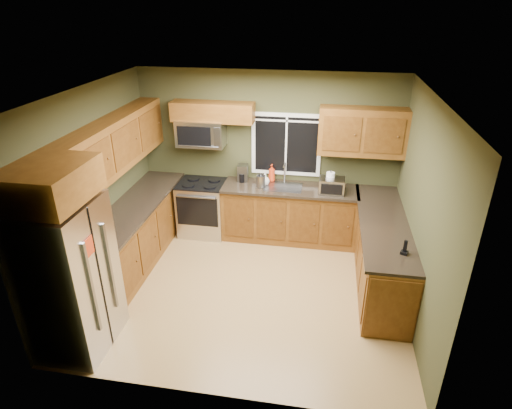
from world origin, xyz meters
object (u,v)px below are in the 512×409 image
(toaster_oven, at_px, (332,186))
(kettle, at_px, (261,181))
(cordless_phone, at_px, (405,250))
(refrigerator, at_px, (71,278))
(paper_towel_roll, at_px, (330,182))
(soap_bottle_c, at_px, (265,179))
(coffee_maker, at_px, (243,173))
(microwave, at_px, (201,133))
(range, at_px, (203,208))
(soap_bottle_a, at_px, (272,173))

(toaster_oven, relative_size, kettle, 1.57)
(toaster_oven, height_order, cordless_phone, toaster_oven)
(refrigerator, xyz_separation_m, kettle, (1.69, 2.71, 0.15))
(kettle, xyz_separation_m, paper_towel_roll, (1.08, 0.06, 0.04))
(paper_towel_roll, height_order, cordless_phone, paper_towel_roll)
(soap_bottle_c, height_order, cordless_phone, soap_bottle_c)
(coffee_maker, xyz_separation_m, soap_bottle_c, (0.39, -0.11, -0.03))
(coffee_maker, xyz_separation_m, paper_towel_roll, (1.42, -0.18, 0.03))
(refrigerator, distance_m, microwave, 3.10)
(range, distance_m, microwave, 1.27)
(kettle, xyz_separation_m, soap_bottle_a, (0.14, 0.29, 0.03))
(microwave, xyz_separation_m, toaster_oven, (2.11, -0.22, -0.67))
(soap_bottle_a, distance_m, soap_bottle_c, 0.20)
(refrigerator, xyz_separation_m, paper_towel_roll, (2.77, 2.76, 0.19))
(paper_towel_roll, xyz_separation_m, cordless_phone, (0.90, -1.72, -0.10))
(range, distance_m, soap_bottle_c, 1.19)
(microwave, height_order, soap_bottle_c, microwave)
(microwave, relative_size, cordless_phone, 4.19)
(refrigerator, distance_m, cordless_phone, 3.82)
(microwave, bearing_deg, paper_towel_roll, -3.92)
(soap_bottle_a, height_order, cordless_phone, soap_bottle_a)
(range, xyz_separation_m, microwave, (-0.00, 0.14, 1.26))
(toaster_oven, bearing_deg, soap_bottle_a, 161.93)
(soap_bottle_a, bearing_deg, range, -168.53)
(refrigerator, xyz_separation_m, soap_bottle_c, (1.74, 2.83, 0.13))
(microwave, distance_m, paper_towel_roll, 2.18)
(toaster_oven, relative_size, soap_bottle_a, 1.34)
(soap_bottle_c, distance_m, cordless_phone, 2.62)
(range, bearing_deg, paper_towel_roll, -0.18)
(range, bearing_deg, soap_bottle_a, 11.47)
(paper_towel_roll, bearing_deg, soap_bottle_c, 176.52)
(coffee_maker, bearing_deg, microwave, -177.05)
(toaster_oven, height_order, kettle, kettle)
(coffee_maker, bearing_deg, refrigerator, -114.67)
(soap_bottle_c, bearing_deg, range, -176.93)
(range, relative_size, coffee_maker, 3.45)
(soap_bottle_c, bearing_deg, kettle, -112.82)
(kettle, bearing_deg, refrigerator, -121.96)
(refrigerator, xyz_separation_m, range, (0.69, 2.77, -0.43))
(microwave, xyz_separation_m, soap_bottle_a, (1.14, 0.09, -0.65))
(refrigerator, distance_m, paper_towel_roll, 3.92)
(soap_bottle_c, xyz_separation_m, cordless_phone, (1.93, -1.78, -0.04))
(paper_towel_roll, relative_size, soap_bottle_a, 1.17)
(refrigerator, distance_m, kettle, 3.19)
(toaster_oven, distance_m, kettle, 1.11)
(coffee_maker, bearing_deg, paper_towel_roll, -7.09)
(microwave, bearing_deg, cordless_phone, -31.95)
(microwave, bearing_deg, kettle, -11.23)
(refrigerator, height_order, soap_bottle_a, refrigerator)
(coffee_maker, xyz_separation_m, kettle, (0.34, -0.23, -0.01))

